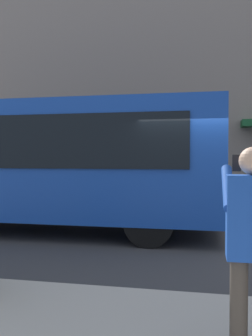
# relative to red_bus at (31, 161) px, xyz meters

# --- Properties ---
(ground_plane) EXTENTS (60.00, 60.00, 0.00)m
(ground_plane) POSITION_rel_red_bus_xyz_m (-4.08, 0.38, -1.68)
(ground_plane) COLOR #38383A
(building_facade_far) EXTENTS (28.00, 1.55, 12.00)m
(building_facade_far) POSITION_rel_red_bus_xyz_m (-4.10, -6.42, 4.30)
(building_facade_far) COLOR gray
(building_facade_far) RESTS_ON ground_plane
(red_bus) EXTENTS (9.05, 2.54, 3.08)m
(red_bus) POSITION_rel_red_bus_xyz_m (0.00, 0.00, 0.00)
(red_bus) COLOR #1947AD
(red_bus) RESTS_ON ground_plane
(pedestrian_photographer) EXTENTS (0.53, 0.52, 1.70)m
(pedestrian_photographer) POSITION_rel_red_bus_xyz_m (-4.46, 5.36, -0.54)
(pedestrian_photographer) COLOR #4C4238
(pedestrian_photographer) RESTS_ON sidewalk_curb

